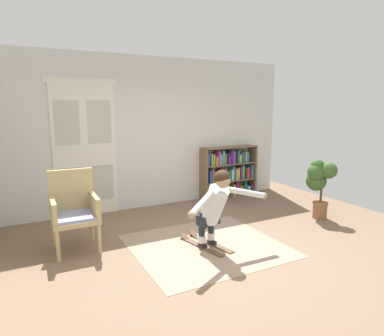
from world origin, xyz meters
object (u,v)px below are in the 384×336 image
potted_plant (319,180)px  wicker_chair (74,208)px  person_skier (215,204)px  bookshelf (228,174)px  skis_pair (205,244)px

potted_plant → wicker_chair: bearing=171.6°
potted_plant → person_skier: 2.38m
bookshelf → skis_pair: bookshelf is taller
potted_plant → bookshelf: bearing=109.1°
potted_plant → skis_pair: 2.49m
bookshelf → wicker_chair: size_ratio=1.18×
person_skier → bookshelf: bearing=52.8°
bookshelf → wicker_chair: 3.64m
skis_pair → person_skier: bearing=-77.6°
wicker_chair → skis_pair: size_ratio=1.21×
bookshelf → person_skier: size_ratio=0.92×
bookshelf → wicker_chair: bookshelf is taller
bookshelf → person_skier: 2.81m
wicker_chair → potted_plant: size_ratio=1.04×
bookshelf → wicker_chair: (-3.40, -1.30, 0.06)m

